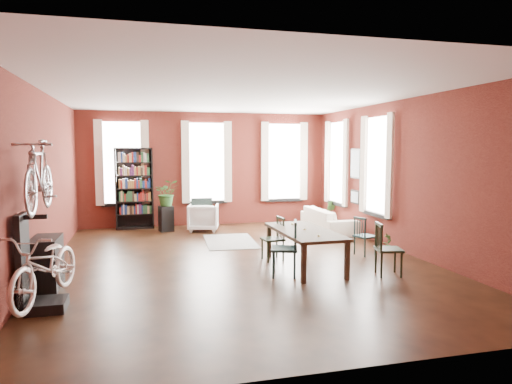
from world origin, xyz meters
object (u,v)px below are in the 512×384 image
object	(u,v)px
dining_chair_b	(273,239)
dining_chair_c	(389,249)
dining_chair_d	(365,236)
bike_trainer	(47,305)
bicycle_floor	(45,234)
white_armchair	(203,216)
dining_table	(304,249)
cream_sofa	(329,216)
bookshelf	(134,188)
dining_chair_a	(284,249)
plant_stand	(166,219)
console_table	(46,263)

from	to	relation	value
dining_chair_b	dining_chair_c	world-z (taller)	dining_chair_c
dining_chair_d	bike_trainer	bearing A→B (deg)	90.42
dining_chair_c	bicycle_floor	bearing A→B (deg)	107.54
dining_chair_b	white_armchair	size ratio (longest dim) A/B	1.06
dining_table	bicycle_floor	xyz separation A→B (m)	(-4.13, -1.28, 0.69)
dining_chair_d	white_armchair	size ratio (longest dim) A/B	1.00
white_armchair	cream_sofa	world-z (taller)	cream_sofa
dining_table	bookshelf	distance (m)	5.91
dining_chair_b	dining_chair_c	xyz separation A→B (m)	(1.63, -1.51, 0.03)
dining_chair_a	dining_chair_d	size ratio (longest dim) A/B	1.21
dining_chair_c	white_armchair	xyz separation A→B (m)	(-2.51, 5.07, -0.06)
bike_trainer	dining_chair_d	bearing A→B (deg)	18.46
dining_table	white_armchair	distance (m)	4.41
dining_chair_c	plant_stand	size ratio (longest dim) A/B	1.34
dining_chair_c	bookshelf	distance (m)	7.28
dining_table	console_table	distance (m)	4.34
dining_table	console_table	world-z (taller)	console_table
dining_chair_b	dining_chair_c	distance (m)	2.22
bicycle_floor	cream_sofa	bearing A→B (deg)	52.30
white_armchair	dining_chair_a	bearing A→B (deg)	112.05
console_table	bicycle_floor	size ratio (longest dim) A/B	0.45
console_table	dining_table	bearing A→B (deg)	2.57
dining_chair_a	bicycle_floor	distance (m)	3.73
bike_trainer	dining_chair_a	bearing A→B (deg)	12.86
white_armchair	bike_trainer	distance (m)	6.19
console_table	bicycle_floor	distance (m)	1.28
dining_table	plant_stand	xyz separation A→B (m)	(-2.25, 4.37, -0.01)
dining_chair_b	dining_chair_d	world-z (taller)	dining_chair_b
white_armchair	cream_sofa	distance (m)	3.32
dining_chair_a	dining_chair_d	xyz separation A→B (m)	(2.08, 1.07, -0.08)
dining_chair_b	bookshelf	xyz separation A→B (m)	(-2.64, 4.35, 0.68)
dining_chair_d	dining_chair_a	bearing A→B (deg)	99.28
dining_chair_d	console_table	bearing A→B (deg)	79.83
plant_stand	console_table	bearing A→B (deg)	-114.48
dining_chair_c	cream_sofa	xyz separation A→B (m)	(0.68, 4.16, -0.05)
dining_chair_a	dining_chair_d	bearing A→B (deg)	136.02
dining_chair_b	dining_chair_a	bearing A→B (deg)	-12.76
bookshelf	plant_stand	world-z (taller)	bookshelf
bookshelf	cream_sofa	bearing A→B (deg)	-18.95
console_table	white_armchair	bearing A→B (deg)	55.40
dining_chair_c	cream_sofa	bearing A→B (deg)	3.69
bike_trainer	dining_chair_c	bearing A→B (deg)	4.57
dining_table	white_armchair	world-z (taller)	white_armchair
bike_trainer	plant_stand	world-z (taller)	plant_stand
cream_sofa	dining_table	bearing A→B (deg)	150.16
bicycle_floor	dining_chair_b	bearing A→B (deg)	42.57
dining_chair_d	console_table	size ratio (longest dim) A/B	0.98
dining_chair_b	white_armchair	world-z (taller)	dining_chair_b
dining_chair_d	dining_chair_b	bearing A→B (deg)	70.87
dining_chair_c	plant_stand	world-z (taller)	dining_chair_c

